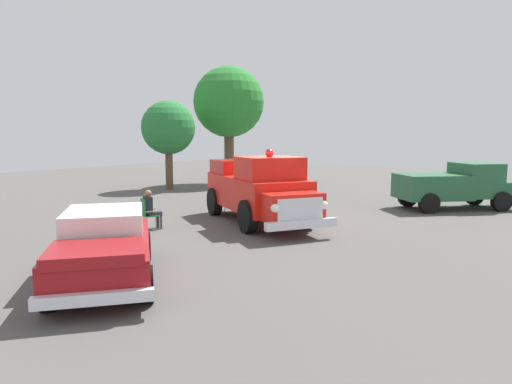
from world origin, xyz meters
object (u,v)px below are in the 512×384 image
at_px(lawn_chair_by_car, 224,196).
at_px(spectator_seated, 151,208).
at_px(vintage_fire_truck, 259,188).
at_px(oak_tree_right, 229,103).
at_px(oak_tree_left, 168,128).
at_px(traffic_cone, 271,198).
at_px(lawn_chair_near_truck, 147,212).
at_px(classic_hot_rod, 104,246).
at_px(parked_pickup, 455,185).

xyz_separation_m(lawn_chair_by_car, spectator_seated, (-0.34, 4.17, 0.11)).
height_order(vintage_fire_truck, oak_tree_right, oak_tree_right).
height_order(oak_tree_left, traffic_cone, oak_tree_left).
xyz_separation_m(lawn_chair_near_truck, oak_tree_right, (6.61, -12.82, 4.48)).
bearing_deg(spectator_seated, lawn_chair_by_car, -85.30).
bearing_deg(traffic_cone, lawn_chair_by_car, 71.01).
relative_size(oak_tree_left, oak_tree_right, 0.68).
xyz_separation_m(vintage_fire_truck, oak_tree_left, (9.65, -5.24, 2.24)).
relative_size(classic_hot_rod, lawn_chair_near_truck, 4.40).
xyz_separation_m(parked_pickup, traffic_cone, (6.81, 3.50, -0.68)).
distance_m(lawn_chair_by_car, oak_tree_right, 11.53).
relative_size(classic_hot_rod, oak_tree_right, 0.61).
distance_m(vintage_fire_truck, spectator_seated, 3.72).
xyz_separation_m(lawn_chair_near_truck, spectator_seated, (-0.06, -0.12, 0.11)).
distance_m(classic_hot_rod, oak_tree_right, 20.07).
distance_m(parked_pickup, lawn_chair_by_car, 9.56).
bearing_deg(traffic_cone, vintage_fire_truck, 116.38).
xyz_separation_m(lawn_chair_by_car, traffic_cone, (-0.79, -2.29, -0.28)).
bearing_deg(classic_hot_rod, lawn_chair_near_truck, -51.43).
relative_size(lawn_chair_by_car, traffic_cone, 1.61).
distance_m(lawn_chair_near_truck, spectator_seated, 0.17).
relative_size(parked_pickup, lawn_chair_near_truck, 4.65).
relative_size(lawn_chair_near_truck, traffic_cone, 1.61).
bearing_deg(lawn_chair_near_truck, lawn_chair_by_car, -86.27).
relative_size(spectator_seated, traffic_cone, 2.03).
bearing_deg(oak_tree_left, traffic_cone, 167.57).
xyz_separation_m(vintage_fire_truck, oak_tree_right, (8.86, -9.73, 3.88)).
distance_m(vintage_fire_truck, lawn_chair_by_car, 2.86).
bearing_deg(lawn_chair_by_car, classic_hot_rod, 112.94).
distance_m(vintage_fire_truck, parked_pickup, 8.64).
relative_size(lawn_chair_near_truck, spectator_seated, 0.79).
bearing_deg(parked_pickup, lawn_chair_by_car, 37.30).
distance_m(classic_hot_rod, oak_tree_left, 16.61).
bearing_deg(parked_pickup, oak_tree_left, 6.78).
bearing_deg(traffic_cone, classic_hot_rod, 104.49).
height_order(lawn_chair_near_truck, lawn_chair_by_car, same).
distance_m(parked_pickup, traffic_cone, 7.69).
relative_size(parked_pickup, oak_tree_left, 0.96).
distance_m(oak_tree_left, traffic_cone, 8.69).
bearing_deg(spectator_seated, vintage_fire_truck, -126.24).
relative_size(vintage_fire_truck, lawn_chair_near_truck, 6.05).
height_order(vintage_fire_truck, oak_tree_left, oak_tree_left).
relative_size(parked_pickup, oak_tree_right, 0.65).
relative_size(lawn_chair_near_truck, oak_tree_right, 0.14).
bearing_deg(parked_pickup, vintage_fire_truck, 54.01).
distance_m(vintage_fire_truck, lawn_chair_near_truck, 3.87).
height_order(spectator_seated, traffic_cone, spectator_seated).
bearing_deg(lawn_chair_near_truck, oak_tree_left, -48.36).
distance_m(parked_pickup, oak_tree_right, 14.78).
bearing_deg(lawn_chair_near_truck, parked_pickup, -125.99).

